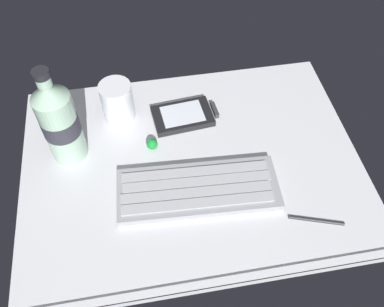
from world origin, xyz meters
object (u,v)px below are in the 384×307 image
Objects in this scene: water_bottle at (59,122)px; juice_cup at (118,103)px; trackball_mouse at (152,144)px; keyboard at (196,189)px; stylus_pen at (317,219)px; handheld_device at (186,116)px.

juice_cup is at bearing 38.22° from water_bottle.
juice_cup reaches higher than trackball_mouse.
keyboard is 27.03cm from water_bottle.
stylus_pen is (26.09, -20.68, -0.75)cm from trackball_mouse.
keyboard is 24.36cm from juice_cup.
water_bottle is (-22.27, 12.93, 8.20)cm from keyboard.
keyboard is 17.99cm from handheld_device.
trackball_mouse reaches higher than stylus_pen.
stylus_pen is at bearing -55.87° from handheld_device.
water_bottle reaches higher than trackball_mouse.
trackball_mouse reaches higher than keyboard.
water_bottle is at bearing 149.87° from keyboard.
juice_cup is 0.89× the size of stylus_pen.
handheld_device reaches higher than stylus_pen.
trackball_mouse is at bearing 159.76° from stylus_pen.
water_bottle is (-23.37, -5.03, 8.28)cm from handheld_device.
stylus_pen is at bearing -38.40° from trackball_mouse.
handheld_device is 14.02cm from juice_cup.
juice_cup is at bearing 120.46° from keyboard.
keyboard is 1.42× the size of water_bottle.
keyboard is 13.45× the size of trackball_mouse.
juice_cup is 3.86× the size of trackball_mouse.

